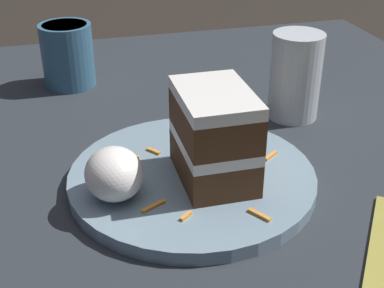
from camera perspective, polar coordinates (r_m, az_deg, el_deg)
ground_plane at (r=0.65m, az=-1.95°, el=-4.32°), size 6.00×6.00×0.00m
dining_table at (r=0.64m, az=-1.97°, el=-3.23°), size 1.00×1.00×0.03m
plate at (r=0.59m, az=0.00°, el=-3.62°), size 0.27×0.27×0.02m
cake_slice at (r=0.56m, az=2.39°, el=0.91°), size 0.11×0.07×0.10m
cream_dollop at (r=0.54m, az=-8.31°, el=-3.17°), size 0.07×0.06×0.05m
orange_garnish at (r=0.67m, az=0.41°, el=1.66°), size 0.06×0.06×0.01m
carrot_shreds_scatter at (r=0.58m, az=1.10°, el=-3.08°), size 0.17×0.18×0.00m
drinking_glass at (r=0.74m, az=10.91°, el=6.54°), size 0.07×0.07×0.12m
coffee_mug at (r=0.85m, az=-13.14°, el=9.45°), size 0.08×0.08×0.10m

